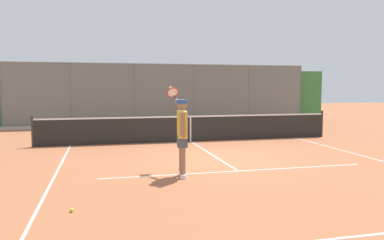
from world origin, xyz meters
The scene contains 6 objects.
ground_plane centered at (0.00, 0.00, 0.00)m, with size 60.00×60.00×0.00m, color #A8603D.
court_line_markings centered at (0.00, 1.91, 0.00)m, with size 8.64×9.21×0.01m.
fence_backdrop centered at (0.00, -9.96, 1.45)m, with size 18.64×1.37×3.22m.
tennis_net centered at (0.00, -3.51, 0.49)m, with size 11.10×0.09×1.07m.
tennis_player centered at (1.44, 1.73, 1.05)m, with size 0.35×1.46×2.06m.
tennis_ball_near_baseline centered at (3.72, 3.70, 0.03)m, with size 0.07×0.07×0.07m, color #CCDB33.
Camera 1 is at (3.20, 9.99, 2.07)m, focal length 35.02 mm.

